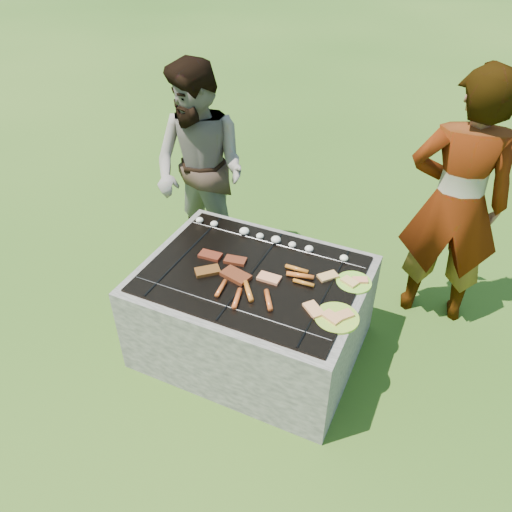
{
  "coord_description": "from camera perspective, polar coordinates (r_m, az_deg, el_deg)",
  "views": [
    {
      "loc": [
        0.98,
        -2.05,
        2.43
      ],
      "look_at": [
        0.0,
        0.05,
        0.7
      ],
      "focal_mm": 35.0,
      "sensor_mm": 36.0,
      "label": 1
    }
  ],
  "objects": [
    {
      "name": "pork_slabs",
      "position": [
        2.94,
        -3.69,
        -1.33
      ],
      "size": [
        0.39,
        0.28,
        0.02
      ],
      "color": "#99331B",
      "rests_on": "fire_pit"
    },
    {
      "name": "fire_pit",
      "position": [
        3.13,
        -0.39,
        -6.65
      ],
      "size": [
        1.3,
        1.0,
        0.62
      ],
      "color": "gray",
      "rests_on": "ground"
    },
    {
      "name": "bread_on_grate",
      "position": [
        2.81,
        4.98,
        -3.58
      ],
      "size": [
        0.45,
        0.43,
        0.02
      ],
      "color": "#EBAD78",
      "rests_on": "fire_pit"
    },
    {
      "name": "bystander",
      "position": [
        3.65,
        -6.39,
        9.57
      ],
      "size": [
        0.85,
        0.71,
        1.55
      ],
      "primitive_type": "imported",
      "rotation": [
        0.0,
        0.0,
        -0.18
      ],
      "color": "gray",
      "rests_on": "ground"
    },
    {
      "name": "plate_far",
      "position": [
        2.9,
        11.12,
        -2.95
      ],
      "size": [
        0.25,
        0.25,
        0.03
      ],
      "color": "#C7E136",
      "rests_on": "fire_pit"
    },
    {
      "name": "mushrooms",
      "position": [
        3.17,
        1.07,
        2.17
      ],
      "size": [
        1.05,
        0.06,
        0.04
      ],
      "color": "white",
      "rests_on": "fire_pit"
    },
    {
      "name": "cook",
      "position": [
        3.31,
        21.85,
        5.51
      ],
      "size": [
        0.68,
        0.5,
        1.71
      ],
      "primitive_type": "imported",
      "rotation": [
        0.0,
        0.0,
        3.3
      ],
      "color": "gray",
      "rests_on": "ground"
    },
    {
      "name": "sausages",
      "position": [
        2.79,
        1.25,
        -3.56
      ],
      "size": [
        0.48,
        0.47,
        0.03
      ],
      "color": "#C15F1F",
      "rests_on": "fire_pit"
    },
    {
      "name": "plate_near",
      "position": [
        2.66,
        9.21,
        -6.96
      ],
      "size": [
        0.27,
        0.27,
        0.03
      ],
      "color": "gold",
      "rests_on": "fire_pit"
    },
    {
      "name": "lawn",
      "position": [
        3.33,
        -0.37,
        -10.19
      ],
      "size": [
        60.0,
        60.0,
        0.0
      ],
      "primitive_type": "plane",
      "color": "#224A12",
      "rests_on": "ground"
    }
  ]
}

